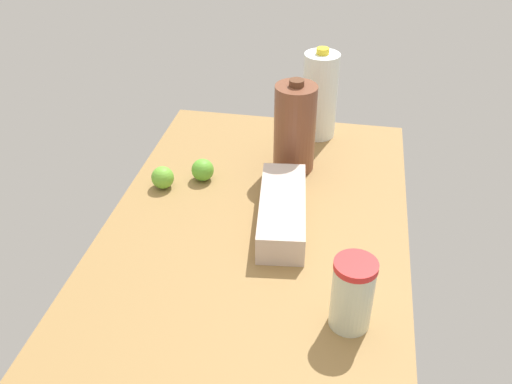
# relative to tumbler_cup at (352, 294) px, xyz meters

# --- Properties ---
(countertop) EXTENTS (1.20, 0.76, 0.03)m
(countertop) POSITION_rel_tumbler_cup_xyz_m (0.29, 0.25, -0.10)
(countertop) COLOR olive
(countertop) RESTS_ON ground
(tumbler_cup) EXTENTS (0.09, 0.09, 0.16)m
(tumbler_cup) POSITION_rel_tumbler_cup_xyz_m (0.00, 0.00, 0.00)
(tumbler_cup) COLOR beige
(tumbler_cup) RESTS_ON countertop
(egg_carton) EXTENTS (0.34, 0.15, 0.07)m
(egg_carton) POSITION_rel_tumbler_cup_xyz_m (0.31, 0.18, -0.04)
(egg_carton) COLOR #C4B0A3
(egg_carton) RESTS_ON countertop
(chocolate_milk_jug) EXTENTS (0.12, 0.12, 0.27)m
(chocolate_milk_jug) POSITION_rel_tumbler_cup_xyz_m (0.59, 0.19, 0.05)
(chocolate_milk_jug) COLOR brown
(chocolate_milk_jug) RESTS_ON countertop
(milk_jug) EXTENTS (0.11, 0.11, 0.29)m
(milk_jug) POSITION_rel_tumbler_cup_xyz_m (0.80, 0.14, 0.05)
(milk_jug) COLOR white
(milk_jug) RESTS_ON countertop
(lime_by_jug) EXTENTS (0.06, 0.06, 0.06)m
(lime_by_jug) POSITION_rel_tumbler_cup_xyz_m (0.47, 0.43, -0.05)
(lime_by_jug) COLOR #5CAA30
(lime_by_jug) RESTS_ON countertop
(lime_loose) EXTENTS (0.06, 0.06, 0.06)m
(lime_loose) POSITION_rel_tumbler_cup_xyz_m (0.41, 0.53, -0.05)
(lime_loose) COLOR #67AD33
(lime_loose) RESTS_ON countertop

